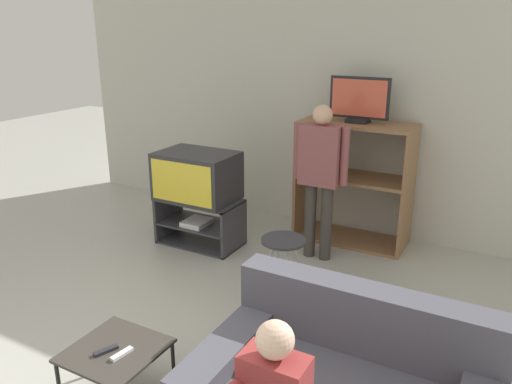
{
  "coord_description": "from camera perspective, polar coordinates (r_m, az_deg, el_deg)",
  "views": [
    {
      "loc": [
        1.98,
        -1.24,
        2.18
      ],
      "look_at": [
        0.16,
        2.11,
        0.9
      ],
      "focal_mm": 35.0,
      "sensor_mm": 36.0,
      "label": 1
    }
  ],
  "objects": [
    {
      "name": "remote_control_white",
      "position": [
        3.13,
        -15.08,
        -17.43
      ],
      "size": [
        0.06,
        0.15,
        0.02
      ],
      "primitive_type": "cube",
      "rotation": [
        0.0,
        0.0,
        -0.16
      ],
      "color": "silver",
      "rests_on": "snack_table"
    },
    {
      "name": "remote_control_black",
      "position": [
        3.18,
        -16.77,
        -16.95
      ],
      "size": [
        0.09,
        0.15,
        0.02
      ],
      "primitive_type": "cube",
      "rotation": [
        0.0,
        0.0,
        -0.4
      ],
      "color": "#232328",
      "rests_on": "snack_table"
    },
    {
      "name": "folding_stool",
      "position": [
        3.98,
        3.15,
        -6.73
      ],
      "size": [
        0.43,
        0.4,
        0.59
      ],
      "color": "#B7B7BC",
      "rests_on": "ground_plane"
    },
    {
      "name": "snack_table",
      "position": [
        3.22,
        -15.74,
        -17.37
      ],
      "size": [
        0.52,
        0.52,
        0.36
      ],
      "color": "#38332D",
      "rests_on": "ground_plane"
    },
    {
      "name": "person_standing_adult",
      "position": [
        4.7,
        7.37,
        2.65
      ],
      "size": [
        0.53,
        0.2,
        1.5
      ],
      "color": "#3D3833",
      "rests_on": "ground_plane"
    },
    {
      "name": "television_main",
      "position": [
        5.07,
        -6.75,
        1.82
      ],
      "size": [
        0.78,
        0.55,
        0.49
      ],
      "color": "#2D2D33",
      "rests_on": "tv_stand"
    },
    {
      "name": "tv_stand",
      "position": [
        5.22,
        -6.44,
        -3.41
      ],
      "size": [
        0.85,
        0.47,
        0.49
      ],
      "color": "#38383D",
      "rests_on": "ground_plane"
    },
    {
      "name": "media_shelf",
      "position": [
        5.23,
        11.07,
        1.12
      ],
      "size": [
        1.14,
        0.51,
        1.27
      ],
      "color": "#8E6642",
      "rests_on": "ground_plane"
    },
    {
      "name": "television_flat",
      "position": [
        5.05,
        11.71,
        10.14
      ],
      "size": [
        0.59,
        0.2,
        0.44
      ],
      "color": "black",
      "rests_on": "media_shelf"
    },
    {
      "name": "wall_back",
      "position": [
        5.55,
        7.34,
        9.26
      ],
      "size": [
        6.4,
        0.06,
        2.6
      ],
      "color": "beige",
      "rests_on": "ground_plane"
    }
  ]
}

